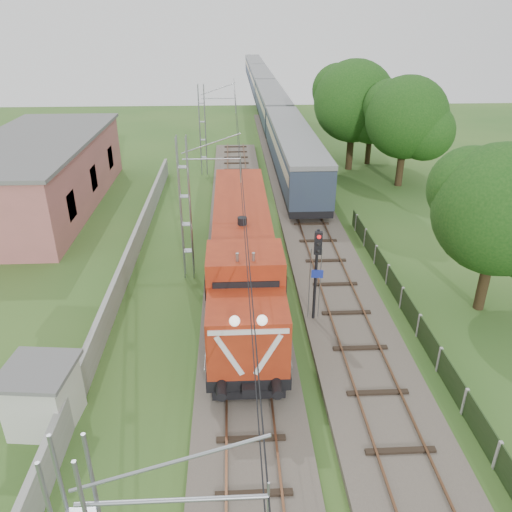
{
  "coord_description": "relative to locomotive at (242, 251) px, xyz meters",
  "views": [
    {
      "loc": [
        -0.46,
        -13.33,
        13.61
      ],
      "look_at": [
        0.7,
        9.9,
        2.2
      ],
      "focal_mm": 35.0,
      "sensor_mm": 36.0,
      "label": 1
    }
  ],
  "objects": [
    {
      "name": "ground",
      "position": [
        0.0,
        -10.19,
        -2.37
      ],
      "size": [
        140.0,
        140.0,
        0.0
      ],
      "primitive_type": "plane",
      "color": "#2C5720",
      "rests_on": "ground"
    },
    {
      "name": "track_main",
      "position": [
        0.0,
        -3.19,
        -2.18
      ],
      "size": [
        4.2,
        70.0,
        0.45
      ],
      "color": "#6B6054",
      "rests_on": "ground"
    },
    {
      "name": "track_side",
      "position": [
        5.0,
        9.81,
        -2.18
      ],
      "size": [
        4.2,
        80.0,
        0.45
      ],
      "color": "#6B6054",
      "rests_on": "ground"
    },
    {
      "name": "catenary",
      "position": [
        -2.95,
        1.81,
        1.68
      ],
      "size": [
        3.31,
        70.0,
        8.0
      ],
      "color": "gray",
      "rests_on": "ground"
    },
    {
      "name": "boundary_wall",
      "position": [
        -6.5,
        1.81,
        -1.62
      ],
      "size": [
        0.25,
        40.0,
        1.5
      ],
      "primitive_type": "cube",
      "color": "#9E9E99",
      "rests_on": "ground"
    },
    {
      "name": "station_building",
      "position": [
        -15.0,
        13.81,
        0.27
      ],
      "size": [
        8.4,
        20.4,
        5.22
      ],
      "color": "#B76263",
      "rests_on": "ground"
    },
    {
      "name": "fence",
      "position": [
        8.0,
        -7.19,
        -1.77
      ],
      "size": [
        0.12,
        32.0,
        1.2
      ],
      "color": "black",
      "rests_on": "ground"
    },
    {
      "name": "locomotive",
      "position": [
        0.0,
        0.0,
        0.0
      ],
      "size": [
        3.21,
        18.31,
        4.65
      ],
      "color": "black",
      "rests_on": "ground"
    },
    {
      "name": "coach_rake",
      "position": [
        5.0,
        56.79,
        0.29
      ],
      "size": [
        3.24,
        96.54,
        3.74
      ],
      "color": "black",
      "rests_on": "ground"
    },
    {
      "name": "signal_post",
      "position": [
        3.32,
        -3.43,
        1.03
      ],
      "size": [
        0.55,
        0.43,
        4.95
      ],
      "color": "black",
      "rests_on": "ground"
    },
    {
      "name": "relay_hut",
      "position": [
        -7.4,
        -9.37,
        -1.1
      ],
      "size": [
        2.67,
        2.67,
        2.5
      ],
      "color": "beige",
      "rests_on": "ground"
    },
    {
      "name": "tree_a",
      "position": [
        12.04,
        -2.41,
        2.92
      ],
      "size": [
        6.53,
        6.22,
        8.47
      ],
      "color": "#3C2E18",
      "rests_on": "ground"
    },
    {
      "name": "tree_b",
      "position": [
        14.08,
        17.56,
        3.35
      ],
      "size": [
        7.07,
        6.73,
        9.16
      ],
      "color": "#3C2E18",
      "rests_on": "ground"
    },
    {
      "name": "tree_c",
      "position": [
        10.85,
        22.75,
        3.86
      ],
      "size": [
        7.7,
        7.33,
        9.98
      ],
      "color": "#3C2E18",
      "rests_on": "ground"
    },
    {
      "name": "tree_d",
      "position": [
        13.1,
        24.54,
        2.41
      ],
      "size": [
        5.91,
        5.63,
        7.67
      ],
      "color": "#3C2E18",
      "rests_on": "ground"
    }
  ]
}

